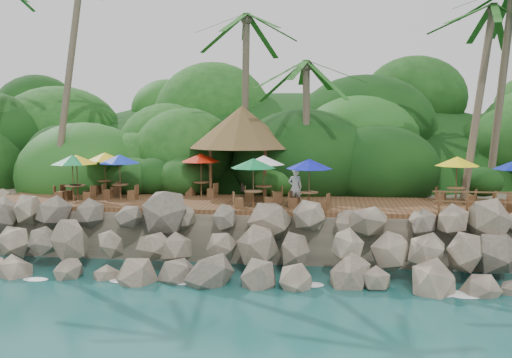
# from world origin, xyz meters

# --- Properties ---
(ground) EXTENTS (140.00, 140.00, 0.00)m
(ground) POSITION_xyz_m (0.00, 0.00, 0.00)
(ground) COLOR #19514F
(ground) RESTS_ON ground
(land_base) EXTENTS (32.00, 25.20, 2.10)m
(land_base) POSITION_xyz_m (0.00, 16.00, 1.05)
(land_base) COLOR gray
(land_base) RESTS_ON ground
(jungle_hill) EXTENTS (44.80, 28.00, 15.40)m
(jungle_hill) POSITION_xyz_m (0.00, 23.50, 0.00)
(jungle_hill) COLOR #143811
(jungle_hill) RESTS_ON ground
(seawall) EXTENTS (29.00, 4.00, 2.30)m
(seawall) POSITION_xyz_m (0.00, 2.00, 1.15)
(seawall) COLOR gray
(seawall) RESTS_ON ground
(terrace) EXTENTS (26.00, 5.00, 0.20)m
(terrace) POSITION_xyz_m (0.00, 6.00, 2.20)
(terrace) COLOR brown
(terrace) RESTS_ON land_base
(jungle_foliage) EXTENTS (44.00, 16.00, 12.00)m
(jungle_foliage) POSITION_xyz_m (0.00, 15.00, 0.00)
(jungle_foliage) COLOR #143811
(jungle_foliage) RESTS_ON ground
(foam_line) EXTENTS (25.20, 0.80, 0.06)m
(foam_line) POSITION_xyz_m (0.00, 0.30, 0.03)
(foam_line) COLOR white
(foam_line) RESTS_ON ground
(palapa) EXTENTS (5.62, 5.62, 4.60)m
(palapa) POSITION_xyz_m (-1.17, 9.17, 5.79)
(palapa) COLOR brown
(palapa) RESTS_ON ground
(dining_clusters) EXTENTS (22.60, 5.22, 2.19)m
(dining_clusters) POSITION_xyz_m (0.01, 5.86, 4.12)
(dining_clusters) COLOR brown
(dining_clusters) RESTS_ON terrace
(railing) EXTENTS (6.10, 0.10, 1.00)m
(railing) POSITION_xyz_m (10.67, 3.65, 2.91)
(railing) COLOR brown
(railing) RESTS_ON terrace
(waiter) EXTENTS (0.70, 0.54, 1.71)m
(waiter) POSITION_xyz_m (1.91, 5.01, 3.15)
(waiter) COLOR white
(waiter) RESTS_ON terrace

